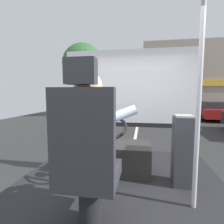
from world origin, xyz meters
TOP-DOWN VIEW (x-y plane):
  - ground at (0.00, 8.80)m, footprint 18.00×44.00m
  - bus_floor at (0.00, 0.00)m, footprint 2.60×3.20m
  - driver_seat at (-0.15, -0.56)m, footprint 0.48×0.48m
  - bus_driver at (-0.15, -0.46)m, footprint 0.78×0.55m
  - steering_console at (-0.15, 0.60)m, footprint 1.10×0.98m
  - handrail_pole at (0.79, -0.09)m, footprint 0.04×0.04m
  - fare_box at (0.76, 0.36)m, footprint 0.22×0.26m
  - windshield_panel at (0.00, 1.62)m, footprint 2.50×0.08m
  - street_tree at (-4.12, 10.99)m, footprint 2.99×2.99m
  - shop_building at (5.01, 19.32)m, footprint 9.60×5.97m
  - parked_car_red at (4.83, 11.27)m, footprint 1.94×4.35m

SIDE VIEW (x-z plane):
  - ground at x=0.00m, z-range -0.05..0.00m
  - bus_floor at x=0.00m, z-range 0.00..0.62m
  - parked_car_red at x=4.83m, z-range 0.02..1.22m
  - steering_console at x=-0.15m, z-range 0.42..1.26m
  - fare_box at x=0.76m, z-range 0.62..1.48m
  - driver_seat at x=-0.15m, z-range 0.53..1.89m
  - bus_driver at x=-0.15m, z-range 1.02..1.81m
  - windshield_panel at x=0.00m, z-range 0.92..2.40m
  - handrail_pole at x=0.79m, z-range 0.62..2.83m
  - shop_building at x=5.01m, z-range 0.00..6.78m
  - street_tree at x=-4.12m, z-range 1.17..6.53m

